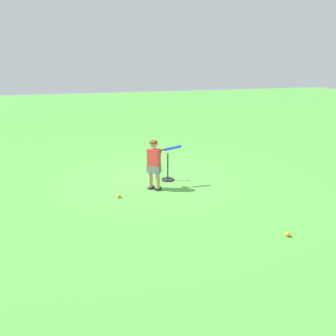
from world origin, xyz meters
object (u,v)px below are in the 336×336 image
Objects in this scene: play_ball_far_right at (119,196)px; batting_tee at (168,176)px; child_batter at (155,160)px; play_ball_midfield at (288,234)px.

play_ball_far_right is 0.12× the size of batting_tee.
play_ball_far_right is at bearing -58.95° from batting_tee.
child_batter is at bearing -40.43° from batting_tee.
play_ball_midfield is 1.02× the size of play_ball_far_right.
batting_tee is (-0.72, 1.19, 0.07)m from play_ball_far_right.
child_batter reaches higher than play_ball_midfield.
play_ball_far_right is at bearing -72.39° from child_batter.
play_ball_far_right is at bearing -133.25° from play_ball_midfield.
play_ball_midfield is at bearing 32.17° from child_batter.
play_ball_midfield is 3.21m from play_ball_far_right.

